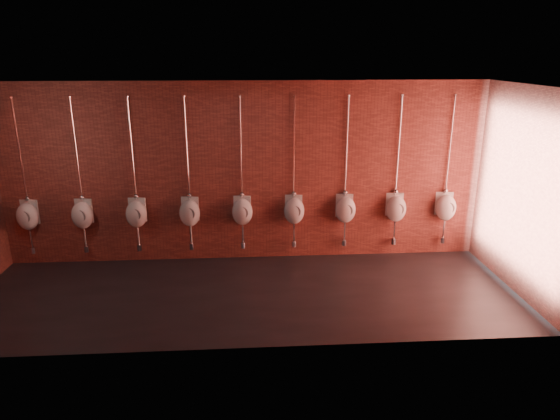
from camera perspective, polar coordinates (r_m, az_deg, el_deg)
The scene contains 11 objects.
ground at distance 8.01m, azimuth -3.66°, elevation -9.58°, with size 8.50×8.50×0.00m, color black.
room_shell at distance 7.31m, azimuth -3.97°, elevation 4.59°, with size 8.54×3.04×3.22m.
urinal_0 at distance 9.70m, azimuth -26.88°, elevation -0.56°, with size 0.43×0.39×2.72m.
urinal_1 at distance 9.37m, azimuth -21.65°, elevation -0.46°, with size 0.43×0.39×2.72m.
urinal_2 at distance 9.13m, azimuth -16.09°, elevation -0.35°, with size 0.43×0.39×2.72m.
urinal_3 at distance 8.97m, azimuth -10.28°, elevation -0.24°, with size 0.43×0.39×2.72m.
urinal_4 at distance 8.92m, azimuth -4.33°, elevation -0.11°, with size 0.43×0.39×2.72m.
urinal_5 at distance 8.95m, azimuth 1.63°, elevation 0.01°, with size 0.43×0.39×2.72m.
urinal_6 at distance 9.09m, azimuth 7.48°, elevation 0.13°, with size 0.43×0.39×2.72m.
urinal_7 at distance 9.31m, azimuth 13.10°, elevation 0.24°, with size 0.43×0.39×2.72m.
urinal_8 at distance 9.62m, azimuth 18.41°, elevation 0.35°, with size 0.43×0.39×2.72m.
Camera 1 is at (0.02, -7.12, 3.66)m, focal length 32.00 mm.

